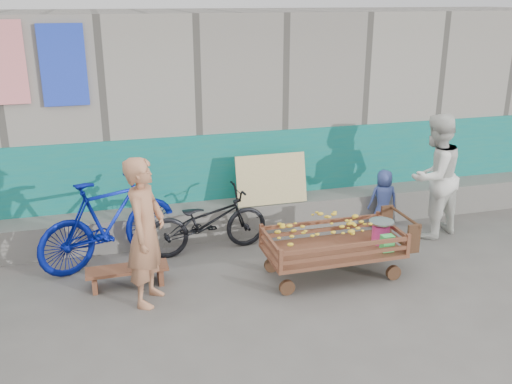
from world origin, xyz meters
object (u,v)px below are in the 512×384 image
object	(u,v)px
bicycle_dark	(207,221)
bicycle_blue	(109,221)
banana_cart	(331,237)
woman	(434,176)
child	(383,199)
bench	(127,272)
vendor_man	(146,232)

from	to	relation	value
bicycle_dark	bicycle_blue	bearing A→B (deg)	84.51
banana_cart	bicycle_blue	xyz separation A→B (m)	(-2.50, 1.10, 0.05)
bicycle_dark	banana_cart	bearing A→B (deg)	-136.42
woman	bicycle_blue	world-z (taller)	woman
banana_cart	bicycle_blue	distance (m)	2.74
bicycle_blue	child	bearing A→B (deg)	-112.77
banana_cart	woman	size ratio (longest dim) A/B	1.02
banana_cart	child	xyz separation A→B (m)	(1.34, 1.22, -0.07)
banana_cart	child	size ratio (longest dim) A/B	2.02
bench	bicycle_dark	size ratio (longest dim) A/B	0.58
child	bicycle_blue	distance (m)	3.84
bench	vendor_man	bearing A→B (deg)	-62.97
banana_cart	vendor_man	world-z (taller)	vendor_man
vendor_man	bicycle_blue	size ratio (longest dim) A/B	0.89
bench	bicycle_dark	bearing A→B (deg)	32.43
child	vendor_man	bearing A→B (deg)	25.60
vendor_man	bicycle_dark	xyz separation A→B (m)	(0.87, 1.11, -0.40)
banana_cart	bicycle_dark	distance (m)	1.69
bicycle_blue	banana_cart	bearing A→B (deg)	-138.34
vendor_man	child	world-z (taller)	vendor_man
child	bicycle_blue	world-z (taller)	bicycle_blue
vendor_man	bicycle_dark	bearing A→B (deg)	-12.65
vendor_man	bicycle_blue	xyz separation A→B (m)	(-0.36, 1.11, -0.27)
woman	child	world-z (taller)	woman
bench	bicycle_dark	world-z (taller)	bicycle_dark
bench	child	distance (m)	3.79
woman	bicycle_dark	size ratio (longest dim) A/B	1.07
bench	vendor_man	distance (m)	0.81
woman	child	bearing A→B (deg)	-60.49
banana_cart	woman	bearing A→B (deg)	23.27
vendor_man	woman	distance (m)	4.07
bicycle_dark	bicycle_blue	world-z (taller)	bicycle_blue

